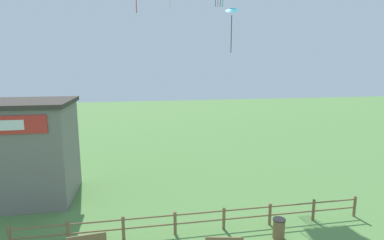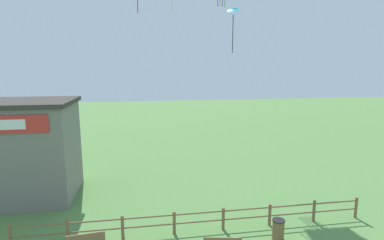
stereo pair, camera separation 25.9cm
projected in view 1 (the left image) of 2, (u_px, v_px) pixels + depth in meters
wooden_fence at (200, 219)px, 13.61m from camera, size 16.04×0.14×1.07m
trash_bin at (279, 229)px, 13.11m from camera, size 0.55×0.55×0.90m
kite_cyan_delta at (232, 13)px, 18.69m from camera, size 1.05×1.01×2.84m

